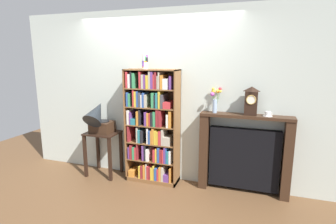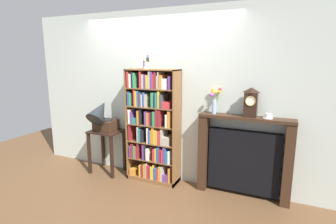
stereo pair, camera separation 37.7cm
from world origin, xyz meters
name	(u,v)px [view 1 (the left image)]	position (x,y,z in m)	size (l,w,h in m)	color
ground_plane	(151,183)	(0.00, 0.00, -0.01)	(8.14, 6.40, 0.02)	brown
wall_back	(172,97)	(0.25, 0.28, 1.30)	(5.14, 0.08, 2.60)	beige
bookshelf	(152,129)	(0.00, 0.08, 0.84)	(0.80, 0.31, 1.73)	brown
cup_stack	(145,61)	(-0.10, 0.08, 1.84)	(0.09, 0.08, 0.22)	white
side_table_left	(103,144)	(-0.85, 0.03, 0.52)	(0.51, 0.42, 0.72)	black
gramophone	(99,118)	(-0.85, -0.06, 0.98)	(0.34, 0.51, 0.58)	#382316
fireplace_mantel	(244,155)	(1.35, 0.15, 0.55)	(1.24, 0.21, 1.13)	#382316
mantel_clock	(251,101)	(1.40, 0.13, 1.33)	(0.16, 0.14, 0.38)	black
flower_vase	(215,99)	(0.92, 0.15, 1.33)	(0.15, 0.13, 0.35)	#99B2D1
teacup_with_saucer	(268,114)	(1.62, 0.13, 1.16)	(0.13, 0.12, 0.06)	white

